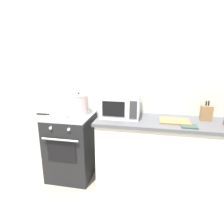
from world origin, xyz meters
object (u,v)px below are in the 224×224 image
(stove, at_px, (71,146))
(oven_mitt, at_px, (189,126))
(knife_block, at_px, (206,113))
(stock_pot, at_px, (79,104))
(frying_pan, at_px, (59,116))
(cutting_board, at_px, (174,121))
(microwave, at_px, (120,106))

(stove, bearing_deg, oven_mitt, -5.95)
(knife_block, xyz_separation_m, oven_mitt, (-0.24, -0.30, -0.09))
(stock_pot, bearing_deg, frying_pan, -132.19)
(stove, distance_m, frying_pan, 0.51)
(stove, bearing_deg, cutting_board, 0.05)
(stove, xyz_separation_m, cutting_board, (1.38, 0.00, 0.47))
(frying_pan, xyz_separation_m, cutting_board, (1.47, 0.14, -0.02))
(stock_pot, relative_size, oven_mitt, 1.91)
(stock_pot, bearing_deg, cutting_board, -4.00)
(stock_pot, height_order, cutting_board, stock_pot)
(stock_pot, distance_m, frying_pan, 0.32)
(stove, height_order, microwave, microwave)
(stove, bearing_deg, frying_pan, -123.00)
(stock_pot, distance_m, microwave, 0.58)
(stove, height_order, cutting_board, cutting_board)
(microwave, relative_size, oven_mitt, 2.78)
(stock_pot, bearing_deg, microwave, -1.02)
(stock_pot, distance_m, cutting_board, 1.27)
(knife_block, bearing_deg, cutting_board, -160.08)
(stock_pot, height_order, microwave, stock_pot)
(frying_pan, height_order, knife_block, knife_block)
(frying_pan, relative_size, oven_mitt, 2.46)
(microwave, height_order, oven_mitt, microwave)
(microwave, distance_m, cutting_board, 0.70)
(oven_mitt, bearing_deg, frying_pan, 179.14)
(knife_block, bearing_deg, frying_pan, -171.53)
(stove, height_order, oven_mitt, oven_mitt)
(stove, height_order, knife_block, knife_block)
(microwave, bearing_deg, knife_block, 3.31)
(stove, xyz_separation_m, microwave, (0.69, 0.08, 0.61))
(stove, distance_m, knife_block, 1.85)
(knife_block, bearing_deg, stock_pot, -178.20)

